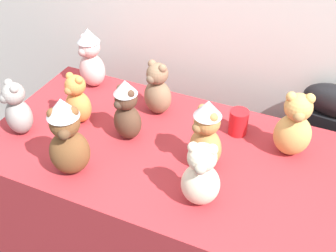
{
  "coord_description": "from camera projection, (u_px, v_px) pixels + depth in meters",
  "views": [
    {
      "loc": [
        0.54,
        -0.95,
        1.93
      ],
      "look_at": [
        0.0,
        0.25,
        0.91
      ],
      "focal_mm": 45.88,
      "sensor_mm": 36.0,
      "label": 1
    }
  ],
  "objects": [
    {
      "name": "teddy_bear_chestnut",
      "position": [
        67.0,
        138.0,
        1.54
      ],
      "size": [
        0.19,
        0.19,
        0.33
      ],
      "rotation": [
        0.0,
        0.0,
        0.55
      ],
      "color": "brown",
      "rests_on": "display_table"
    },
    {
      "name": "teddy_bear_caramel",
      "position": [
        206.0,
        135.0,
        1.58
      ],
      "size": [
        0.17,
        0.17,
        0.3
      ],
      "rotation": [
        0.0,
        0.0,
        -0.58
      ],
      "color": "#B27A42",
      "rests_on": "display_table"
    },
    {
      "name": "teddy_bear_cocoa",
      "position": [
        127.0,
        110.0,
        1.72
      ],
      "size": [
        0.15,
        0.14,
        0.27
      ],
      "rotation": [
        0.0,
        0.0,
        -0.37
      ],
      "color": "#4C3323",
      "rests_on": "display_table"
    },
    {
      "name": "teddy_bear_cream",
      "position": [
        201.0,
        176.0,
        1.44
      ],
      "size": [
        0.16,
        0.14,
        0.26
      ],
      "rotation": [
        0.0,
        0.0,
        0.24
      ],
      "color": "beige",
      "rests_on": "display_table"
    },
    {
      "name": "teddy_bear_ginger",
      "position": [
        77.0,
        100.0,
        1.83
      ],
      "size": [
        0.14,
        0.13,
        0.23
      ],
      "rotation": [
        0.0,
        0.0,
        -0.23
      ],
      "color": "#D17F3D",
      "rests_on": "display_table"
    },
    {
      "name": "teddy_bear_honey",
      "position": [
        294.0,
        126.0,
        1.64
      ],
      "size": [
        0.17,
        0.15,
        0.28
      ],
      "rotation": [
        0.0,
        0.0,
        0.25
      ],
      "color": "tan",
      "rests_on": "display_table"
    },
    {
      "name": "teddy_bear_mocha",
      "position": [
        157.0,
        90.0,
        1.87
      ],
      "size": [
        0.16,
        0.14,
        0.25
      ],
      "rotation": [
        0.0,
        0.0,
        -0.29
      ],
      "color": "#7F6047",
      "rests_on": "display_table"
    },
    {
      "name": "teddy_bear_ash",
      "position": [
        17.0,
        109.0,
        1.76
      ],
      "size": [
        0.16,
        0.15,
        0.25
      ],
      "rotation": [
        0.0,
        0.0,
        -0.47
      ],
      "color": "gray",
      "rests_on": "display_table"
    },
    {
      "name": "teddy_bear_blush",
      "position": [
        91.0,
        59.0,
        2.03
      ],
      "size": [
        0.16,
        0.15,
        0.3
      ],
      "rotation": [
        0.0,
        0.0,
        -0.3
      ],
      "color": "beige",
      "rests_on": "display_table"
    },
    {
      "name": "display_table",
      "position": [
        168.0,
        214.0,
        1.98
      ],
      "size": [
        1.51,
        0.79,
        0.79
      ],
      "primitive_type": "cube",
      "color": "maroon",
      "rests_on": "ground_plane"
    },
    {
      "name": "instrument_case",
      "position": [
        316.0,
        165.0,
        2.13
      ],
      "size": [
        0.29,
        0.15,
        0.94
      ],
      "rotation": [
        0.0,
        0.0,
        -0.11
      ],
      "color": "black",
      "rests_on": "ground_plane"
    },
    {
      "name": "party_cup_red",
      "position": [
        238.0,
        122.0,
        1.79
      ],
      "size": [
        0.08,
        0.08,
        0.11
      ],
      "primitive_type": "cylinder",
      "color": "red",
      "rests_on": "display_table"
    }
  ]
}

